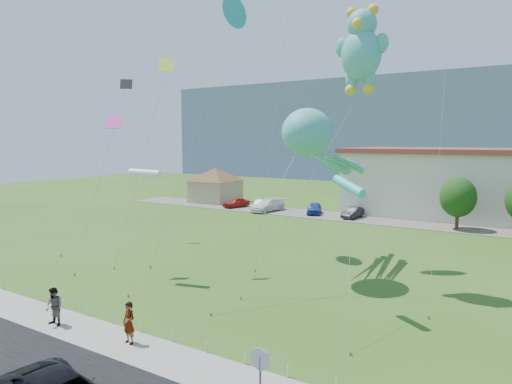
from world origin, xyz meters
TOP-DOWN VIEW (x-y plane):
  - ground at (0.00, 0.00)m, footprint 160.00×160.00m
  - sidewalk at (0.00, -2.75)m, footprint 80.00×2.50m
  - parking_strip at (0.00, 35.00)m, footprint 70.00×6.00m
  - hill_ridge at (0.00, 120.00)m, footprint 160.00×50.00m
  - pavilion at (-24.00, 38.00)m, footprint 9.20×9.20m
  - stop_sign at (9.50, -4.21)m, footprint 0.80×0.07m
  - rope_fence at (0.00, -1.30)m, footprint 26.05×0.05m
  - tree_near at (10.00, 34.00)m, footprint 3.60×3.60m
  - pedestrian_left at (1.65, -2.62)m, footprint 0.74×0.52m
  - pedestrian_right at (-3.00, -3.16)m, footprint 0.94×0.74m
  - parked_car_red at (-18.02, 34.71)m, footprint 2.74×4.18m
  - parked_car_silver at (-13.93, 34.48)m, footprint 2.58×4.39m
  - parked_car_white at (-12.69, 34.13)m, footprint 3.05×5.70m
  - parked_car_blue at (-6.63, 35.29)m, footprint 2.93×4.42m
  - parked_car_black at (-1.52, 34.96)m, footprint 1.58×3.96m
  - octopus_kite at (3.97, 12.11)m, footprint 3.11×16.09m
  - teddy_bear_kite at (7.17, 11.49)m, footprint 6.31×7.64m
  - small_kite_black at (-16.04, 12.92)m, footprint 1.91×9.15m
  - small_kite_yellow at (-6.04, 7.79)m, footprint 3.62×3.44m
  - small_kite_white at (-4.91, 4.99)m, footprint 1.96×4.38m
  - small_kite_blue at (-4.96, 15.20)m, footprint 2.63×9.19m
  - small_kite_pink at (-8.43, 5.28)m, footprint 2.01×3.42m
  - small_kite_cyan at (8.50, 6.30)m, footprint 2.26×5.82m

SIDE VIEW (x-z plane):
  - ground at x=0.00m, z-range 0.00..0.00m
  - parking_strip at x=0.00m, z-range 0.00..0.06m
  - sidewalk at x=0.00m, z-range 0.00..0.10m
  - rope_fence at x=0.00m, z-range 0.00..0.50m
  - parked_car_black at x=-1.52m, z-range 0.06..1.34m
  - parked_car_red at x=-18.02m, z-range 0.06..1.38m
  - parked_car_silver at x=-13.93m, z-range 0.06..1.43m
  - parked_car_blue at x=-6.63m, z-range 0.06..1.46m
  - parked_car_white at x=-12.69m, z-range 0.06..1.63m
  - pedestrian_right at x=-3.00m, z-range 0.10..2.00m
  - pedestrian_left at x=1.65m, z-range 0.10..2.01m
  - stop_sign at x=9.50m, z-range 0.62..3.12m
  - pavilion at x=-24.00m, z-range 0.52..5.52m
  - tree_near at x=10.00m, z-range 0.65..6.12m
  - small_kite_cyan at x=8.50m, z-range 3.14..10.39m
  - small_kite_white at x=-4.91m, z-range 3.26..10.76m
  - octopus_kite at x=3.97m, z-range 3.30..14.56m
  - small_kite_pink at x=-8.43m, z-range 3.90..14.76m
  - small_kite_black at x=-16.04m, z-range 5.05..19.86m
  - hill_ridge at x=0.00m, z-range 0.00..25.00m
  - small_kite_yellow at x=-6.04m, z-range 5.19..20.04m
  - teddy_bear_kite at x=7.17m, z-range 6.14..23.43m
  - small_kite_blue at x=-4.96m, z-range 8.89..29.10m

